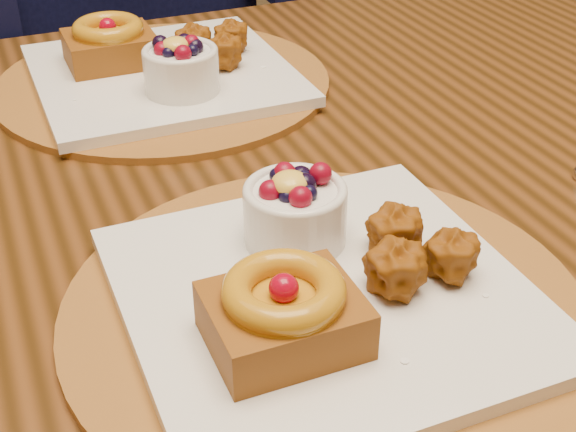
# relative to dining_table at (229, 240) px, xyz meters

# --- Properties ---
(dining_table) EXTENTS (1.60, 0.90, 0.76)m
(dining_table) POSITION_rel_dining_table_xyz_m (0.00, 0.00, 0.00)
(dining_table) COLOR #311C09
(dining_table) RESTS_ON ground
(place_setting_near) EXTENTS (0.38, 0.38, 0.08)m
(place_setting_near) POSITION_rel_dining_table_xyz_m (-0.00, -0.22, 0.10)
(place_setting_near) COLOR brown
(place_setting_near) RESTS_ON dining_table
(place_setting_far) EXTENTS (0.38, 0.38, 0.08)m
(place_setting_far) POSITION_rel_dining_table_xyz_m (-0.00, 0.22, 0.10)
(place_setting_far) COLOR brown
(place_setting_far) RESTS_ON dining_table
(chair_far) EXTENTS (0.44, 0.44, 0.91)m
(chair_far) POSITION_rel_dining_table_xyz_m (-0.01, 0.79, -0.18)
(chair_far) COLOR black
(chair_far) RESTS_ON ground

